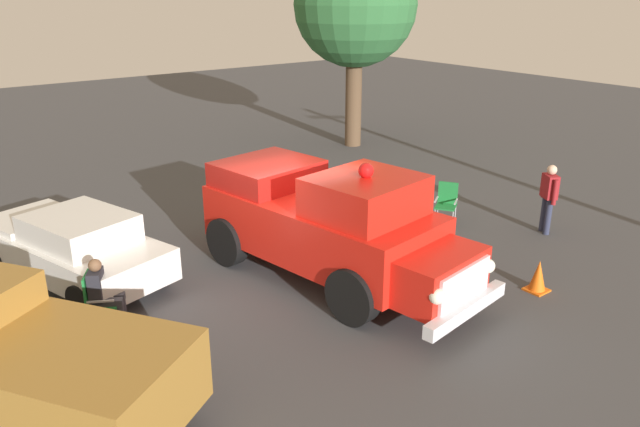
{
  "coord_description": "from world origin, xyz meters",
  "views": [
    {
      "loc": [
        -9.68,
        6.41,
        5.58
      ],
      "look_at": [
        -0.52,
        -0.51,
        1.33
      ],
      "focal_mm": 34.7,
      "sensor_mm": 36.0,
      "label": 1
    }
  ],
  "objects_px": {
    "classic_hot_rod": "(72,246)",
    "spectator_seated": "(103,291)",
    "lawn_chair_spare": "(230,209)",
    "lawn_chair_near_truck": "(96,297)",
    "lawn_chair_by_car": "(447,200)",
    "parked_pickup": "(12,363)",
    "vintage_fire_truck": "(329,223)",
    "spectator_standing": "(549,194)",
    "oak_tree_left": "(355,6)",
    "traffic_cone": "(538,276)"
  },
  "relations": [
    {
      "from": "lawn_chair_spare",
      "to": "traffic_cone",
      "type": "xyz_separation_m",
      "value": [
        -6.22,
        -3.24,
        -0.28
      ]
    },
    {
      "from": "vintage_fire_truck",
      "to": "spectator_seated",
      "type": "xyz_separation_m",
      "value": [
        0.8,
        4.23,
        -0.5
      ]
    },
    {
      "from": "classic_hot_rod",
      "to": "spectator_seated",
      "type": "height_order",
      "value": "classic_hot_rod"
    },
    {
      "from": "spectator_seated",
      "to": "spectator_standing",
      "type": "height_order",
      "value": "spectator_standing"
    },
    {
      "from": "classic_hot_rod",
      "to": "lawn_chair_by_car",
      "type": "height_order",
      "value": "classic_hot_rod"
    },
    {
      "from": "traffic_cone",
      "to": "vintage_fire_truck",
      "type": "bearing_deg",
      "value": 44.93
    },
    {
      "from": "lawn_chair_by_car",
      "to": "lawn_chair_spare",
      "type": "bearing_deg",
      "value": 60.28
    },
    {
      "from": "lawn_chair_near_truck",
      "to": "lawn_chair_by_car",
      "type": "height_order",
      "value": "same"
    },
    {
      "from": "lawn_chair_near_truck",
      "to": "spectator_seated",
      "type": "bearing_deg",
      "value": -120.62
    },
    {
      "from": "parked_pickup",
      "to": "spectator_standing",
      "type": "bearing_deg",
      "value": -90.49
    },
    {
      "from": "spectator_seated",
      "to": "parked_pickup",
      "type": "bearing_deg",
      "value": 136.52
    },
    {
      "from": "oak_tree_left",
      "to": "traffic_cone",
      "type": "distance_m",
      "value": 12.88
    },
    {
      "from": "classic_hot_rod",
      "to": "oak_tree_left",
      "type": "height_order",
      "value": "oak_tree_left"
    },
    {
      "from": "lawn_chair_near_truck",
      "to": "spectator_seated",
      "type": "xyz_separation_m",
      "value": [
        -0.07,
        -0.11,
        0.11
      ]
    },
    {
      "from": "lawn_chair_near_truck",
      "to": "lawn_chair_spare",
      "type": "distance_m",
      "value": 4.68
    },
    {
      "from": "spectator_standing",
      "to": "lawn_chair_by_car",
      "type": "bearing_deg",
      "value": 36.51
    },
    {
      "from": "spectator_seated",
      "to": "lawn_chair_spare",
      "type": "bearing_deg",
      "value": -56.89
    },
    {
      "from": "classic_hot_rod",
      "to": "lawn_chair_spare",
      "type": "bearing_deg",
      "value": -84.68
    },
    {
      "from": "parked_pickup",
      "to": "lawn_chair_by_car",
      "type": "xyz_separation_m",
      "value": [
        1.78,
        -10.27,
        -0.4
      ]
    },
    {
      "from": "vintage_fire_truck",
      "to": "traffic_cone",
      "type": "distance_m",
      "value": 4.18
    },
    {
      "from": "lawn_chair_near_truck",
      "to": "oak_tree_left",
      "type": "height_order",
      "value": "oak_tree_left"
    },
    {
      "from": "parked_pickup",
      "to": "oak_tree_left",
      "type": "bearing_deg",
      "value": -55.51
    },
    {
      "from": "parked_pickup",
      "to": "lawn_chair_near_truck",
      "type": "relative_size",
      "value": 4.9
    },
    {
      "from": "spectator_standing",
      "to": "oak_tree_left",
      "type": "height_order",
      "value": "oak_tree_left"
    },
    {
      "from": "classic_hot_rod",
      "to": "traffic_cone",
      "type": "bearing_deg",
      "value": -130.04
    },
    {
      "from": "spectator_seated",
      "to": "lawn_chair_near_truck",
      "type": "bearing_deg",
      "value": 59.38
    },
    {
      "from": "lawn_chair_spare",
      "to": "spectator_seated",
      "type": "xyz_separation_m",
      "value": [
        -2.53,
        3.87,
        0.11
      ]
    },
    {
      "from": "parked_pickup",
      "to": "lawn_chair_near_truck",
      "type": "height_order",
      "value": "parked_pickup"
    },
    {
      "from": "spectator_standing",
      "to": "oak_tree_left",
      "type": "bearing_deg",
      "value": -11.3
    },
    {
      "from": "vintage_fire_truck",
      "to": "spectator_seated",
      "type": "height_order",
      "value": "vintage_fire_truck"
    },
    {
      "from": "classic_hot_rod",
      "to": "lawn_chair_spare",
      "type": "xyz_separation_m",
      "value": [
        0.35,
        -3.74,
        -0.16
      ]
    },
    {
      "from": "lawn_chair_spare",
      "to": "lawn_chair_near_truck",
      "type": "bearing_deg",
      "value": 121.66
    },
    {
      "from": "classic_hot_rod",
      "to": "lawn_chair_by_car",
      "type": "relative_size",
      "value": 4.61
    },
    {
      "from": "classic_hot_rod",
      "to": "lawn_chair_near_truck",
      "type": "height_order",
      "value": "classic_hot_rod"
    },
    {
      "from": "spectator_seated",
      "to": "traffic_cone",
      "type": "xyz_separation_m",
      "value": [
        -3.69,
        -7.12,
        -0.39
      ]
    },
    {
      "from": "parked_pickup",
      "to": "lawn_chair_near_truck",
      "type": "distance_m",
      "value": 2.6
    },
    {
      "from": "lawn_chair_by_car",
      "to": "spectator_seated",
      "type": "xyz_separation_m",
      "value": [
        0.1,
        8.48,
        0.11
      ]
    },
    {
      "from": "spectator_seated",
      "to": "classic_hot_rod",
      "type": "bearing_deg",
      "value": -3.55
    },
    {
      "from": "vintage_fire_truck",
      "to": "classic_hot_rod",
      "type": "relative_size",
      "value": 1.32
    },
    {
      "from": "parked_pickup",
      "to": "lawn_chair_spare",
      "type": "distance_m",
      "value": 7.19
    },
    {
      "from": "lawn_chair_spare",
      "to": "traffic_cone",
      "type": "distance_m",
      "value": 7.02
    },
    {
      "from": "traffic_cone",
      "to": "lawn_chair_spare",
      "type": "bearing_deg",
      "value": 27.57
    },
    {
      "from": "parked_pickup",
      "to": "lawn_chair_spare",
      "type": "height_order",
      "value": "parked_pickup"
    },
    {
      "from": "lawn_chair_by_car",
      "to": "lawn_chair_spare",
      "type": "height_order",
      "value": "same"
    },
    {
      "from": "classic_hot_rod",
      "to": "spectator_standing",
      "type": "height_order",
      "value": "spectator_standing"
    },
    {
      "from": "spectator_standing",
      "to": "traffic_cone",
      "type": "height_order",
      "value": "spectator_standing"
    },
    {
      "from": "classic_hot_rod",
      "to": "vintage_fire_truck",
      "type": "bearing_deg",
      "value": -126.0
    },
    {
      "from": "lawn_chair_near_truck",
      "to": "traffic_cone",
      "type": "bearing_deg",
      "value": -117.46
    },
    {
      "from": "parked_pickup",
      "to": "lawn_chair_by_car",
      "type": "bearing_deg",
      "value": -80.16
    },
    {
      "from": "lawn_chair_spare",
      "to": "oak_tree_left",
      "type": "xyz_separation_m",
      "value": [
        4.89,
        -7.88,
        4.32
      ]
    }
  ]
}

